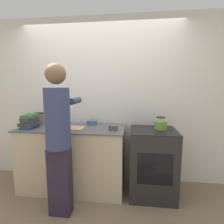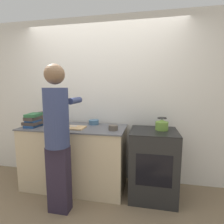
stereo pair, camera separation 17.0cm
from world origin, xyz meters
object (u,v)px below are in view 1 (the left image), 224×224
Objects in this scene: oven at (152,162)px; canister_jar at (39,118)px; kettle at (161,124)px; bowl_prep at (92,122)px; person at (59,133)px; knife at (67,127)px; cutting_board at (71,128)px.

oven is 5.23× the size of canister_jar.
bowl_prep is (-1.02, 0.19, -0.04)m from kettle.
oven is 6.05× the size of bowl_prep.
person reaches higher than knife.
oven is 5.48× the size of kettle.
cutting_board is at bearing -177.20° from oven.
canister_jar reaches higher than cutting_board.
canister_jar is (-1.87, 0.16, 0.01)m from kettle.
person is 0.79m from bowl_prep.
person is 4.71× the size of cutting_board.
person is at bearing -48.40° from canister_jar.
cutting_board is at bearing -174.92° from kettle.
canister_jar reaches higher than oven.
knife is 1.26× the size of canister_jar.
person is at bearing -154.95° from kettle.
kettle is (1.31, 0.10, 0.06)m from knife.
canister_jar is (-0.62, 0.27, 0.08)m from cutting_board.
knife is at bearing 166.67° from cutting_board.
knife is 1.32× the size of kettle.
oven is 4.14× the size of knife.
bowl_prep is at bearing 169.37° from kettle.
knife reaches higher than cutting_board.
person reaches higher than oven.
person reaches higher than canister_jar.
oven is 1.07m from bowl_prep.
oven is at bearing 2.80° from cutting_board.
canister_jar is (-1.77, 0.21, 0.55)m from oven.
knife is 1.31m from kettle.
canister_jar is at bearing 132.72° from knife.
person is 1.35m from kettle.
kettle is at bearing 5.08° from cutting_board.
oven is at bearing 24.74° from person.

